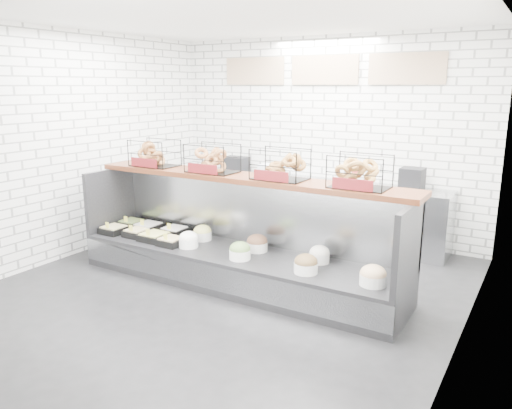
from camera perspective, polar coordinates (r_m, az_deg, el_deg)
The scene contains 5 objects.
ground at distance 5.74m, azimuth -4.03°, elevation -9.96°, with size 5.50×5.50×0.00m, color black.
room_shell at distance 5.78m, azimuth -0.88°, elevation 11.26°, with size 5.02×5.51×3.01m.
display_case at distance 5.90m, azimuth -2.32°, elevation -5.88°, with size 4.00×0.90×1.20m.
bagel_shelf at distance 5.77m, azimuth -1.30°, elevation 4.45°, with size 4.10×0.50×0.40m.
prep_counter at distance 7.61m, azimuth 6.42°, elevation -0.39°, with size 4.00×0.60×1.20m.
Camera 1 is at (3.05, -4.30, 2.28)m, focal length 35.00 mm.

